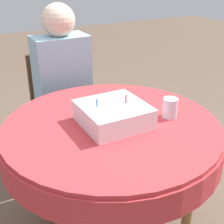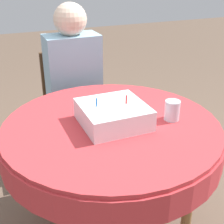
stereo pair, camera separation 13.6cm
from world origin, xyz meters
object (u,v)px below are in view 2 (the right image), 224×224
object	(u,v)px
drinking_glass	(172,110)
birthday_cake	(113,114)
chair	(73,105)
person	(74,76)

from	to	relation	value
drinking_glass	birthday_cake	bearing A→B (deg)	165.93
chair	drinking_glass	size ratio (longest dim) A/B	8.57
chair	person	bearing A→B (deg)	-90.00
person	drinking_glass	distance (m)	0.86
birthday_cake	drinking_glass	size ratio (longest dim) A/B	3.04
person	birthday_cake	world-z (taller)	person
chair	drinking_glass	bearing A→B (deg)	-74.08
birthday_cake	drinking_glass	xyz separation A→B (m)	(0.28, -0.07, 0.00)
birthday_cake	person	bearing A→B (deg)	87.97
chair	birthday_cake	distance (m)	0.89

